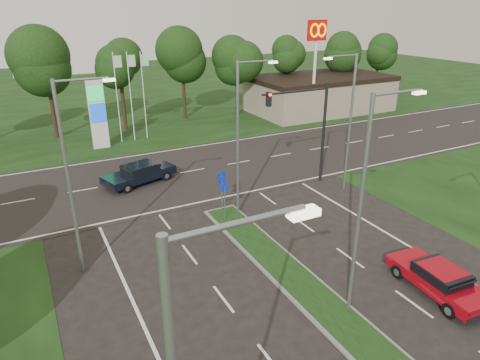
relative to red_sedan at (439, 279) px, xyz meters
name	(u,v)px	position (x,y,z in m)	size (l,w,h in m)	color
verge_far	(100,99)	(-5.06, 49.87, -0.68)	(160.00, 50.00, 0.02)	black
cross_road	(180,173)	(-5.06, 18.87, -0.68)	(160.00, 12.00, 0.02)	black
median_kerb	(368,347)	(-5.06, -1.13, -0.62)	(2.00, 26.00, 0.12)	slate
commercial_building	(320,94)	(16.94, 30.87, 1.32)	(16.00, 9.00, 4.00)	gray
streetlight_median_near	(365,197)	(-4.06, 0.87, 4.40)	(2.53, 0.22, 9.00)	gray
streetlight_median_far	(241,132)	(-4.06, 10.87, 4.40)	(2.53, 0.22, 9.00)	gray
streetlight_left_far	(72,171)	(-13.36, 8.87, 4.40)	(2.53, 0.22, 9.00)	gray
streetlight_right_far	(348,117)	(3.74, 10.87, 4.40)	(2.53, 0.22, 9.00)	gray
traffic_signal	(309,119)	(2.13, 12.86, 3.97)	(5.10, 0.42, 7.00)	black
median_signs	(223,188)	(-5.06, 11.27, 1.03)	(1.16, 1.76, 2.38)	gray
gas_pylon	(100,112)	(-8.85, 27.91, 2.52)	(5.80, 1.26, 8.00)	silver
mcdonalds_sign	(316,45)	(12.94, 26.84, 7.31)	(2.20, 0.47, 10.40)	silver
treeline_far	(122,58)	(-4.96, 34.80, 6.15)	(6.00, 6.00, 9.90)	black
red_sedan	(439,279)	(0.00, 0.00, 0.00)	(2.24, 4.73, 1.26)	maroon
navy_sedan	(139,173)	(-8.21, 18.38, 0.06)	(5.37, 3.44, 1.37)	black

